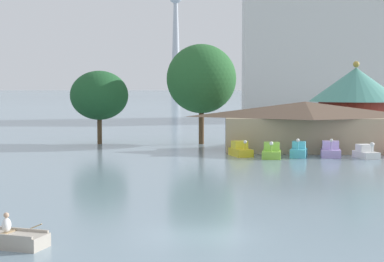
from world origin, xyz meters
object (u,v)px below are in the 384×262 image
(rowboat_with_rower, at_px, (1,238))
(background_building_block, at_px, (317,54))
(pedal_boat_white, at_px, (366,153))
(pedal_boat_yellow, at_px, (241,150))
(boathouse, at_px, (305,125))
(shoreline_tree_tall_left, at_px, (99,95))
(pedal_boat_lime, at_px, (272,152))
(distant_broadcast_tower, at_px, (176,12))
(pedal_boat_cyan, at_px, (299,151))
(green_roof_pavilion, at_px, (356,101))
(shoreline_tree_mid, at_px, (201,79))
(pedal_boat_lavender, at_px, (331,151))

(rowboat_with_rower, xyz_separation_m, background_building_block, (27.38, 99.58, 12.27))
(pedal_boat_white, bearing_deg, pedal_boat_yellow, -111.36)
(boathouse, relative_size, shoreline_tree_tall_left, 2.09)
(pedal_boat_lime, height_order, boathouse, boathouse)
(pedal_boat_yellow, distance_m, distant_broadcast_tower, 336.37)
(pedal_boat_yellow, xyz_separation_m, pedal_boat_cyan, (5.15, -0.66, 0.03))
(pedal_boat_cyan, xyz_separation_m, pedal_boat_white, (5.77, -0.54, -0.08))
(green_roof_pavilion, bearing_deg, boathouse, -130.25)
(green_roof_pavilion, bearing_deg, pedal_boat_white, -98.18)
(shoreline_tree_mid, bearing_deg, pedal_boat_yellow, -71.89)
(pedal_boat_yellow, xyz_separation_m, background_building_block, (16.90, 66.91, 12.04))
(shoreline_tree_tall_left, relative_size, shoreline_tree_mid, 0.73)
(rowboat_with_rower, relative_size, boathouse, 0.24)
(shoreline_tree_mid, bearing_deg, pedal_boat_white, -41.49)
(green_roof_pavilion, distance_m, shoreline_tree_mid, 17.02)
(shoreline_tree_tall_left, distance_m, background_building_block, 64.61)
(pedal_boat_cyan, relative_size, pedal_boat_lavender, 0.94)
(pedal_boat_yellow, xyz_separation_m, shoreline_tree_tall_left, (-14.95, 11.17, 4.77))
(rowboat_with_rower, height_order, pedal_boat_cyan, pedal_boat_cyan)
(pedal_boat_cyan, relative_size, distant_broadcast_tower, 0.02)
(pedal_boat_white, xyz_separation_m, shoreline_tree_tall_left, (-25.86, 12.37, 4.81))
(boathouse, bearing_deg, pedal_boat_yellow, -141.29)
(pedal_boat_cyan, xyz_separation_m, boathouse, (1.29, 5.81, 1.96))
(pedal_boat_yellow, bearing_deg, rowboat_with_rower, -36.32)
(pedal_boat_yellow, height_order, pedal_boat_lavender, pedal_boat_lavender)
(pedal_boat_cyan, height_order, green_roof_pavilion, green_roof_pavilion)
(pedal_boat_white, bearing_deg, background_building_block, 159.89)
(rowboat_with_rower, bearing_deg, distant_broadcast_tower, -71.21)
(green_roof_pavilion, bearing_deg, shoreline_tree_mid, -176.79)
(pedal_boat_cyan, bearing_deg, pedal_boat_white, 97.21)
(pedal_boat_yellow, bearing_deg, background_building_block, 147.28)
(rowboat_with_rower, distance_m, boathouse, 41.49)
(rowboat_with_rower, relative_size, pedal_boat_white, 1.40)
(background_building_block, distance_m, distant_broadcast_tower, 271.07)
(pedal_boat_white, relative_size, shoreline_tree_tall_left, 0.36)
(boathouse, bearing_deg, green_roof_pavilion, 49.75)
(green_roof_pavilion, height_order, background_building_block, background_building_block)
(pedal_boat_lavender, bearing_deg, pedal_boat_lime, -69.07)
(pedal_boat_yellow, distance_m, pedal_boat_cyan, 5.19)
(rowboat_with_rower, xyz_separation_m, pedal_boat_yellow, (10.47, 32.67, 0.23))
(pedal_boat_yellow, height_order, distant_broadcast_tower, distant_broadcast_tower)
(rowboat_with_rower, height_order, pedal_boat_yellow, pedal_boat_yellow)
(green_roof_pavilion, relative_size, shoreline_tree_tall_left, 1.27)
(pedal_boat_white, bearing_deg, green_roof_pavilion, 156.74)
(pedal_boat_lavender, relative_size, green_roof_pavilion, 0.27)
(pedal_boat_lime, distance_m, background_building_block, 71.00)
(pedal_boat_cyan, bearing_deg, distant_broadcast_tower, -161.53)
(pedal_boat_lime, bearing_deg, pedal_boat_yellow, -114.14)
(pedal_boat_white, xyz_separation_m, green_roof_pavilion, (2.02, 14.03, 4.17))
(background_building_block, height_order, distant_broadcast_tower, distant_broadcast_tower)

